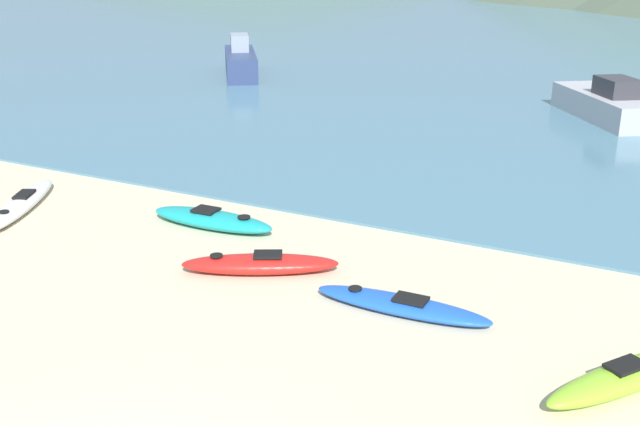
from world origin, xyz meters
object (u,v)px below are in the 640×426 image
object	(u,v)px
kayak_on_sand_0	(402,305)
moored_boat_1	(240,61)
kayak_on_sand_2	(632,374)
moored_boat_2	(608,104)
kayak_on_sand_4	(212,219)
kayak_on_sand_3	(22,203)
kayak_on_sand_1	(260,264)

from	to	relation	value
kayak_on_sand_0	moored_boat_1	size ratio (longest dim) A/B	0.59
moored_boat_1	kayak_on_sand_0	bearing A→B (deg)	-50.45
kayak_on_sand_2	kayak_on_sand_0	bearing A→B (deg)	171.01
moored_boat_1	moored_boat_2	world-z (taller)	moored_boat_1
kayak_on_sand_2	kayak_on_sand_4	xyz separation A→B (m)	(-8.72, 2.37, 0.01)
moored_boat_1	moored_boat_2	distance (m)	16.50
kayak_on_sand_3	moored_boat_2	world-z (taller)	moored_boat_2
kayak_on_sand_0	moored_boat_1	bearing A→B (deg)	129.55
moored_boat_2	kayak_on_sand_3	bearing A→B (deg)	-123.55
kayak_on_sand_0	moored_boat_2	bearing A→B (deg)	86.72
kayak_on_sand_3	moored_boat_2	size ratio (longest dim) A/B	0.67
moored_boat_1	kayak_on_sand_3	bearing A→B (deg)	-72.15
kayak_on_sand_2	moored_boat_2	distance (m)	17.51
kayak_on_sand_2	moored_boat_1	size ratio (longest dim) A/B	0.57
kayak_on_sand_0	kayak_on_sand_1	world-z (taller)	kayak_on_sand_1
kayak_on_sand_4	moored_boat_2	xyz separation A→B (m)	(6.05, 14.93, 0.40)
moored_boat_1	kayak_on_sand_2	bearing A→B (deg)	-45.29
kayak_on_sand_4	moored_boat_1	world-z (taller)	moored_boat_1
kayak_on_sand_1	kayak_on_sand_2	bearing A→B (deg)	-7.29
kayak_on_sand_1	moored_boat_2	size ratio (longest dim) A/B	0.56
kayak_on_sand_2	moored_boat_1	world-z (taller)	moored_boat_1
kayak_on_sand_0	kayak_on_sand_4	world-z (taller)	kayak_on_sand_4
kayak_on_sand_2	kayak_on_sand_4	distance (m)	9.04
kayak_on_sand_2	moored_boat_2	bearing A→B (deg)	98.78
kayak_on_sand_0	kayak_on_sand_2	distance (m)	3.68
kayak_on_sand_3	kayak_on_sand_0	bearing A→B (deg)	-4.36
kayak_on_sand_0	kayak_on_sand_3	world-z (taller)	kayak_on_sand_3
kayak_on_sand_3	kayak_on_sand_4	size ratio (longest dim) A/B	1.17
kayak_on_sand_4	moored_boat_2	world-z (taller)	moored_boat_2
kayak_on_sand_1	kayak_on_sand_4	xyz separation A→B (m)	(-2.17, 1.54, 0.01)
kayak_on_sand_3	kayak_on_sand_4	world-z (taller)	kayak_on_sand_4
kayak_on_sand_0	kayak_on_sand_4	xyz separation A→B (m)	(-5.09, 1.80, 0.06)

